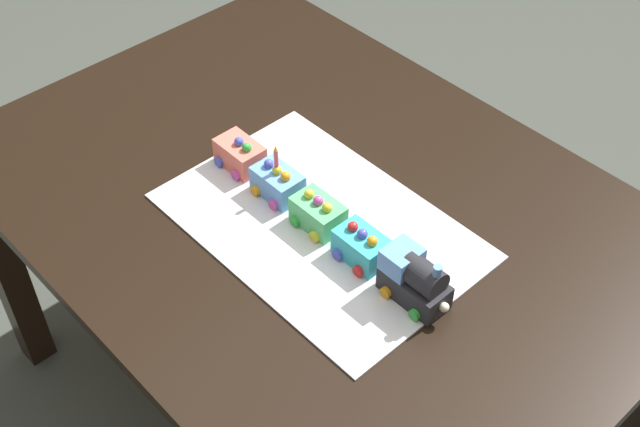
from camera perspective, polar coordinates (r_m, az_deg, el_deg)
ground_plane at (r=2.27m, az=-0.36°, el=-12.71°), size 8.00×8.00×0.00m
dining_table at (r=1.77m, az=-0.46°, el=-1.55°), size 1.40×1.00×0.74m
cake_board at (r=1.64m, az=-0.00°, el=-0.80°), size 0.60×0.40×0.00m
cake_locomotive at (r=1.49m, az=6.37°, el=-4.40°), size 0.14×0.08×0.12m
cake_car_tanker_turquoise at (r=1.56m, az=2.83°, el=-2.21°), size 0.10×0.08×0.07m
cake_car_hopper_mint_green at (r=1.61m, az=-0.12°, el=0.02°), size 0.10×0.08×0.07m
cake_car_flatbed_sky_blue at (r=1.68m, az=-2.86°, el=2.09°), size 0.10×0.08×0.07m
cake_car_gondola_coral at (r=1.75m, az=-5.38°, el=3.98°), size 0.10×0.08×0.07m
birthday_candle at (r=1.64m, az=-2.97°, el=3.86°), size 0.01×0.01×0.05m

